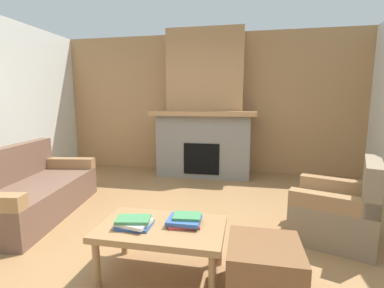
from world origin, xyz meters
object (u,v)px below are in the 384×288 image
object	(u,v)px
fireplace	(205,114)
coffee_table	(161,232)
couch	(30,193)
ottoman	(264,270)
armchair	(338,211)

from	to	relation	value
fireplace	coffee_table	distance (m)	3.29
coffee_table	fireplace	bearing A→B (deg)	92.31
couch	ottoman	bearing A→B (deg)	-18.74
coffee_table	ottoman	xyz separation A→B (m)	(0.80, -0.08, -0.18)
fireplace	couch	xyz separation A→B (m)	(-1.84, -2.34, -0.88)
armchair	ottoman	bearing A→B (deg)	-127.98
ottoman	armchair	bearing A→B (deg)	52.02
armchair	ottoman	xyz separation A→B (m)	(-0.80, -1.02, -0.09)
armchair	coffee_table	distance (m)	1.85
couch	coffee_table	bearing A→B (deg)	-23.48
couch	armchair	bearing A→B (deg)	1.37
fireplace	ottoman	xyz separation A→B (m)	(0.93, -3.28, -0.96)
fireplace	armchair	distance (m)	2.97
couch	ottoman	size ratio (longest dim) A/B	3.67
fireplace	ottoman	size ratio (longest dim) A/B	5.19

